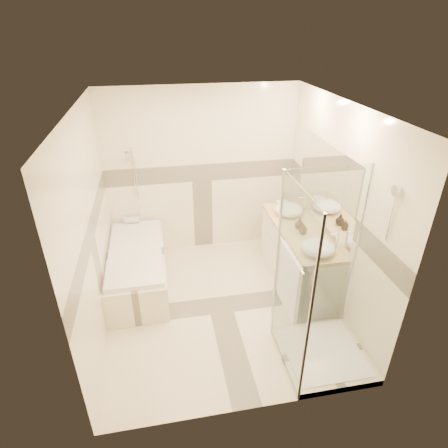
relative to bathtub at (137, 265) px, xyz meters
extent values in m
cube|color=beige|center=(1.02, -0.65, -0.31)|extent=(2.80, 3.00, 0.01)
cube|color=white|center=(1.02, -0.65, 2.20)|extent=(2.80, 3.00, 0.01)
cube|color=beige|center=(1.02, 0.85, 0.94)|extent=(2.80, 0.01, 2.50)
cube|color=beige|center=(1.02, -2.15, 0.94)|extent=(2.80, 0.01, 2.50)
cube|color=beige|center=(-0.38, -0.65, 0.94)|extent=(0.01, 3.00, 2.50)
cube|color=beige|center=(2.43, -0.65, 0.94)|extent=(0.01, 3.00, 2.50)
cube|color=white|center=(2.41, -0.35, 1.14)|extent=(0.01, 1.60, 1.00)
cylinder|color=silver|center=(0.05, 0.82, 1.04)|extent=(0.02, 0.02, 0.70)
cube|color=beige|center=(0.00, 0.00, -0.06)|extent=(0.75, 1.70, 0.50)
cube|color=white|center=(0.00, 0.00, 0.22)|extent=(0.69, 1.60, 0.06)
ellipsoid|color=white|center=(0.00, 0.00, 0.17)|extent=(0.56, 1.40, 0.16)
cube|color=white|center=(2.15, -0.35, 0.09)|extent=(0.55, 1.60, 0.80)
cylinder|color=silver|center=(1.86, -0.75, 0.24)|extent=(0.01, 0.24, 0.01)
cylinder|color=silver|center=(1.86, 0.05, 0.24)|extent=(0.01, 0.24, 0.01)
cube|color=#E1BD77|center=(2.15, -0.35, 0.52)|extent=(0.57, 1.62, 0.05)
cube|color=beige|center=(1.97, -1.70, -0.27)|extent=(0.90, 0.90, 0.08)
cube|color=white|center=(1.97, -1.70, -0.22)|extent=(0.80, 0.80, 0.01)
cube|color=white|center=(1.53, -1.70, 0.73)|extent=(0.01, 0.90, 2.00)
cube|color=white|center=(1.97, -1.26, 0.73)|extent=(0.90, 0.01, 2.00)
cylinder|color=silver|center=(1.52, -2.15, 0.73)|extent=(0.03, 0.03, 2.00)
cylinder|color=silver|center=(1.52, -1.25, 0.73)|extent=(0.03, 0.03, 2.00)
cylinder|color=silver|center=(2.42, -1.25, 0.73)|extent=(0.03, 0.03, 2.00)
cylinder|color=silver|center=(2.38, -1.70, 1.64)|extent=(0.03, 0.10, 0.10)
cylinder|color=silver|center=(1.49, -1.70, 1.09)|extent=(0.02, 0.60, 0.02)
cube|color=silver|center=(1.49, -1.70, 0.79)|extent=(0.04, 0.48, 0.62)
ellipsoid|color=white|center=(2.13, 0.06, 0.62)|extent=(0.39, 0.39, 0.16)
ellipsoid|color=white|center=(2.13, -0.94, 0.62)|extent=(0.40, 0.40, 0.16)
cylinder|color=silver|center=(2.35, 0.06, 0.67)|extent=(0.03, 0.03, 0.26)
cylinder|color=silver|center=(2.31, 0.06, 0.79)|extent=(0.09, 0.02, 0.02)
cylinder|color=silver|center=(2.35, -0.94, 0.67)|extent=(0.03, 0.03, 0.25)
cylinder|color=silver|center=(2.31, -0.94, 0.78)|extent=(0.09, 0.02, 0.02)
imported|color=black|center=(2.13, -0.48, 0.62)|extent=(0.07, 0.08, 0.15)
imported|color=black|center=(2.13, -0.34, 0.62)|extent=(0.14, 0.14, 0.15)
cube|color=silver|center=(2.13, 0.27, 0.58)|extent=(0.18, 0.27, 0.08)
cylinder|color=silver|center=(-0.06, 0.77, 0.30)|extent=(0.22, 0.10, 0.10)
camera|label=1|loc=(0.39, -4.33, 2.94)|focal=30.00mm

